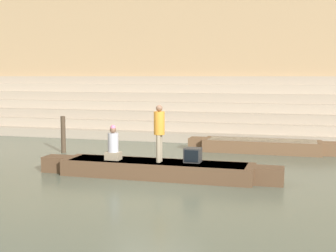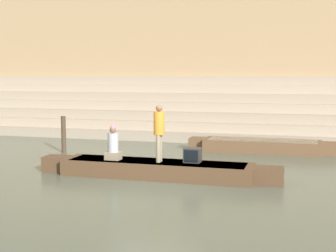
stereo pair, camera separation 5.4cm
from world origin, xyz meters
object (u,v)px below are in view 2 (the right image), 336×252
Objects in this scene: person_standing at (159,129)px; mooring_post at (64,134)px; moored_boat_shore at (262,146)px; rowboat_main at (157,169)px; tv_set at (193,155)px; person_rowing at (113,146)px.

mooring_post is (-4.82, 3.27, -0.72)m from person_standing.
moored_boat_shore is 4.06× the size of mooring_post.
rowboat_main is 5.12× the size of mooring_post.
person_rowing is at bearing 179.24° from tv_set.
moored_boat_shore is at bearing 64.85° from person_standing.
tv_set is at bearing 4.45° from rowboat_main.
person_standing is at bearing -6.83° from person_rowing.
tv_set is at bearing -28.12° from mooring_post.
person_rowing reaches higher than tv_set.
tv_set is (1.04, 0.13, 0.43)m from rowboat_main.
person_rowing is 0.18× the size of moored_boat_shore.
person_rowing is 0.74× the size of mooring_post.
mooring_post is (-3.42, 3.31, -0.19)m from person_rowing.
person_standing reaches higher than mooring_post.
person_rowing reaches higher than moored_boat_shore.
person_standing is 1.50m from person_rowing.
mooring_post reaches higher than moored_boat_shore.
person_standing is 1.17× the size of mooring_post.
tv_set is at bearing 11.13° from person_standing.
person_rowing is at bearing -178.08° from rowboat_main.
rowboat_main is 1.13m from tv_set.
moored_boat_shore is at bearing 46.71° from person_rowing.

